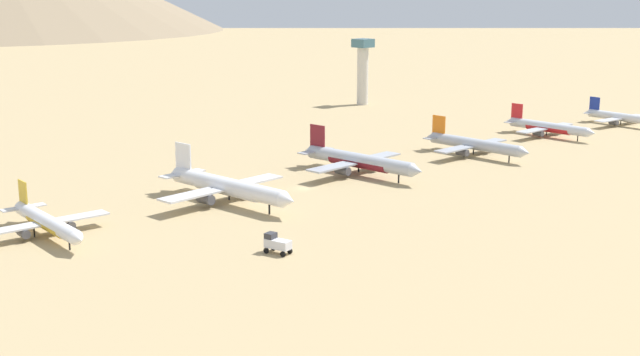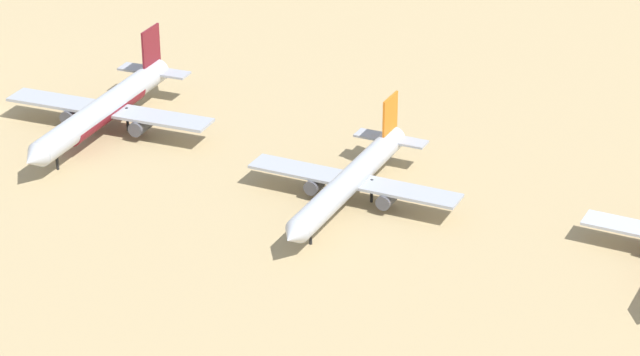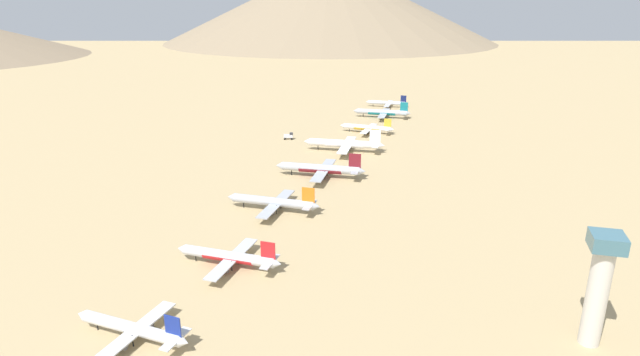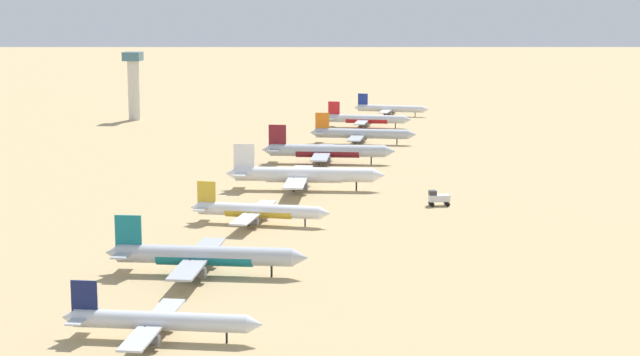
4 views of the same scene
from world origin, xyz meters
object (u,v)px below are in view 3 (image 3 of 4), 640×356
object	(u,v)px
parked_jet_3	(345,144)
parked_jet_1	(382,112)
control_tower	(599,284)
parked_jet_2	(367,128)
parked_jet_5	(274,202)
service_truck	(289,136)
parked_jet_6	(229,257)
parked_jet_4	(321,169)
parked_jet_0	(387,103)
parked_jet_7	(132,329)

from	to	relation	value
parked_jet_3	parked_jet_1	bearing A→B (deg)	-94.73
parked_jet_1	control_tower	distance (m)	249.17
parked_jet_2	parked_jet_5	world-z (taller)	parked_jet_5
parked_jet_2	parked_jet_5	distance (m)	131.94
parked_jet_3	service_truck	bearing A→B (deg)	-24.68
parked_jet_6	parked_jet_4	bearing A→B (deg)	-93.64
parked_jet_2	control_tower	size ratio (longest dim) A/B	1.19
parked_jet_6	service_truck	distance (m)	153.11
parked_jet_5	parked_jet_4	bearing A→B (deg)	-99.49
parked_jet_0	control_tower	xyz separation A→B (m)	(-85.00, 272.54, 12.68)
parked_jet_1	control_tower	xyz separation A→B (m)	(-83.35, 234.51, 12.02)
parked_jet_2	parked_jet_6	distance (m)	177.09
parked_jet_4	parked_jet_7	distance (m)	129.39
parked_jet_4	parked_jet_7	size ratio (longest dim) A/B	1.28
parked_jet_2	service_truck	distance (m)	48.95
parked_jet_0	service_truck	world-z (taller)	parked_jet_0
parked_jet_5	parked_jet_2	bearing A→B (deg)	-95.83
parked_jet_3	parked_jet_4	world-z (taller)	parked_jet_3
parked_jet_5	parked_jet_6	world-z (taller)	parked_jet_5
parked_jet_4	service_truck	distance (m)	70.57
parked_jet_5	parked_jet_6	size ratio (longest dim) A/B	1.08
parked_jet_4	parked_jet_5	size ratio (longest dim) A/B	1.11
parked_jet_2	parked_jet_5	xyz separation A→B (m)	(13.40, 131.25, 0.44)
parked_jet_5	control_tower	distance (m)	116.01
parked_jet_3	control_tower	size ratio (longest dim) A/B	1.54
parked_jet_0	parked_jet_4	world-z (taller)	parked_jet_4
parked_jet_5	service_truck	bearing A→B (deg)	-75.15
parked_jet_5	service_truck	xyz separation A→B (m)	(27.78, -104.81, -1.58)
parked_jet_4	parked_jet_5	xyz separation A→B (m)	(7.29, 43.59, -0.35)
parked_jet_7	parked_jet_4	bearing A→B (deg)	-95.75
parked_jet_5	parked_jet_6	distance (m)	45.47
parked_jet_3	parked_jet_5	size ratio (longest dim) A/B	1.15
parked_jet_4	parked_jet_7	xyz separation A→B (m)	(12.96, 128.73, -0.85)
parked_jet_2	parked_jet_3	world-z (taller)	parked_jet_3
parked_jet_6	control_tower	xyz separation A→B (m)	(-97.70, 13.28, 12.44)
control_tower	parked_jet_3	bearing A→B (deg)	-58.31
parked_jet_1	parked_jet_4	world-z (taller)	parked_jet_4
parked_jet_7	service_truck	world-z (taller)	parked_jet_7
parked_jet_0	parked_jet_6	distance (m)	259.57
parked_jet_6	parked_jet_7	distance (m)	40.36
parked_jet_4	parked_jet_3	bearing A→B (deg)	-91.84
parked_jet_6	parked_jet_3	bearing A→B (deg)	-93.04
parked_jet_6	service_truck	bearing A→B (deg)	-78.93
parked_jet_7	parked_jet_6	bearing A→B (deg)	-100.41
parked_jet_1	service_truck	size ratio (longest dim) A/B	7.04
parked_jet_2	parked_jet_7	size ratio (longest dim) A/B	1.03
parked_jet_1	parked_jet_5	bearing A→B (deg)	84.81
parked_jet_0	parked_jet_6	xyz separation A→B (m)	(12.70, 259.26, 0.25)
parked_jet_4	service_truck	world-z (taller)	parked_jet_4
parked_jet_0	parked_jet_2	bearing A→B (deg)	89.36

